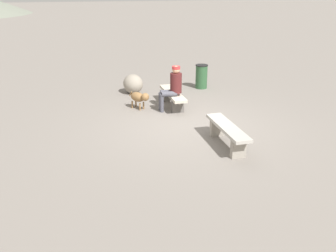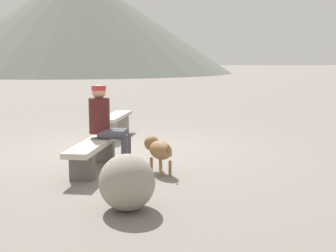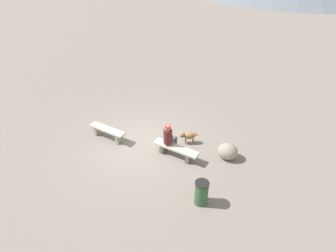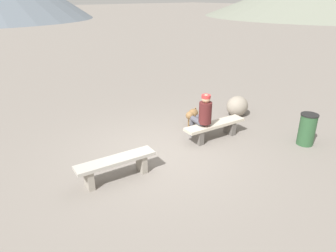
# 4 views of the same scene
# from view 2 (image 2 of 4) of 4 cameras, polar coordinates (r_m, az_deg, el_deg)

# --- Properties ---
(ground) EXTENTS (210.00, 210.00, 0.06)m
(ground) POSITION_cam_2_polar(r_m,az_deg,el_deg) (8.38, -5.99, -3.24)
(ground) COLOR gray
(bench_left) EXTENTS (1.69, 0.59, 0.47)m
(bench_left) POSITION_cam_2_polar(r_m,az_deg,el_deg) (9.79, -6.61, 0.63)
(bench_left) COLOR gray
(bench_left) RESTS_ON ground
(bench_right) EXTENTS (1.80, 0.60, 0.44)m
(bench_right) POSITION_cam_2_polar(r_m,az_deg,el_deg) (6.87, -9.34, -3.02)
(bench_right) COLOR #605B56
(bench_right) RESTS_ON ground
(seated_person) EXTENTS (0.40, 0.65, 1.27)m
(seated_person) POSITION_cam_2_polar(r_m,az_deg,el_deg) (7.10, -7.92, 0.77)
(seated_person) COLOR #511E1E
(seated_person) RESTS_ON ground
(dog) EXTENTS (0.68, 0.48, 0.52)m
(dog) POSITION_cam_2_polar(r_m,az_deg,el_deg) (6.65, -1.21, -2.90)
(dog) COLOR olive
(dog) RESTS_ON ground
(boulder) EXTENTS (0.79, 0.70, 0.63)m
(boulder) POSITION_cam_2_polar(r_m,az_deg,el_deg) (5.07, -5.17, -7.04)
(boulder) COLOR gray
(boulder) RESTS_ON ground
(distant_peak_3) EXTENTS (35.58, 35.58, 11.85)m
(distant_peak_3) POSITION_cam_2_polar(r_m,az_deg,el_deg) (54.73, -11.25, 12.80)
(distant_peak_3) COLOR slate
(distant_peak_3) RESTS_ON ground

